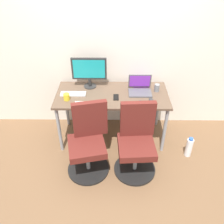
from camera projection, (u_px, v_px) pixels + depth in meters
ground_plane at (112, 136)px, 3.73m from camera, size 5.28×5.28×0.00m
back_wall at (112, 44)px, 3.32m from camera, size 4.40×0.04×2.60m
desk at (112, 99)px, 3.33m from camera, size 1.53×0.70×0.75m
office_chair_left at (88, 142)px, 3.00m from camera, size 0.54×0.54×0.94m
office_chair_right at (136, 143)px, 2.99m from camera, size 0.54×0.54×0.94m
water_bottle_on_floor at (189, 147)px, 3.32m from camera, size 0.09×0.09×0.31m
desktop_monitor at (89, 71)px, 3.32m from camera, size 0.48×0.18×0.43m
open_laptop at (140, 88)px, 3.31m from camera, size 0.31×0.26×0.23m
keyboard_by_monitor at (88, 104)px, 3.07m from camera, size 0.34×0.12×0.02m
keyboard_by_laptop at (73, 94)px, 3.28m from camera, size 0.34×0.12×0.02m
mouse_by_monitor at (141, 102)px, 3.09m from camera, size 0.06×0.10×0.03m
mouse_by_laptop at (151, 100)px, 3.14m from camera, size 0.06×0.10×0.03m
coffee_mug at (67, 97)px, 3.15m from camera, size 0.08×0.08×0.09m
pen_cup at (157, 88)px, 3.33m from camera, size 0.07×0.07×0.10m
phone_near_monitor at (116, 97)px, 3.22m from camera, size 0.07×0.14×0.01m
notebook at (141, 85)px, 3.48m from camera, size 0.21×0.15×0.03m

